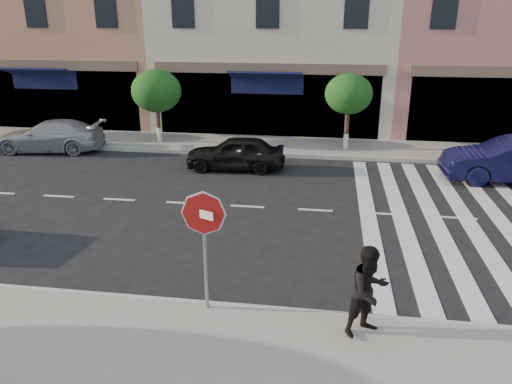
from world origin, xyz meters
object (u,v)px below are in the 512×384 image
walker (369,291)px  car_far_left (50,136)px  stop_sign (204,225)px  car_far_mid (235,153)px

walker → car_far_left: walker is taller
stop_sign → walker: bearing=16.8°
stop_sign → car_far_left: (-9.26, 10.77, -1.23)m
car_far_mid → walker: bearing=20.6°
car_far_left → car_far_mid: (8.06, -1.42, -0.02)m
car_far_left → car_far_mid: 8.18m
stop_sign → car_far_mid: bearing=120.5°
walker → car_far_left: bearing=100.4°
stop_sign → walker: stop_sign is taller
car_far_left → car_far_mid: bearing=73.6°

